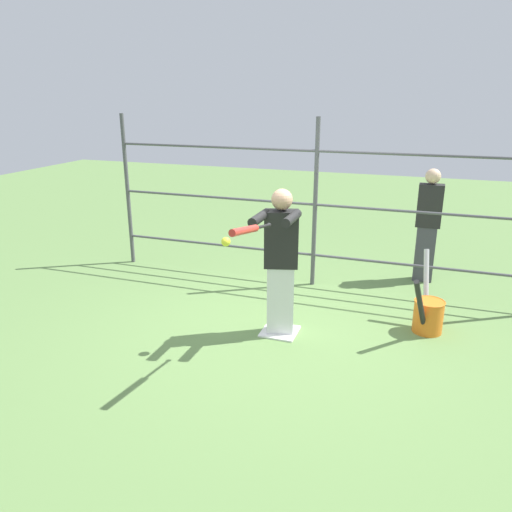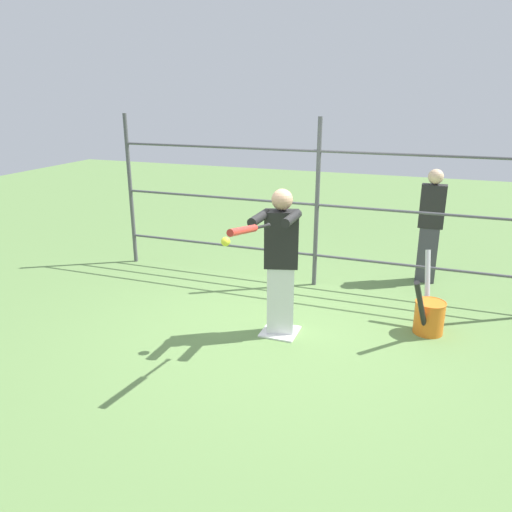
# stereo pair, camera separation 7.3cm
# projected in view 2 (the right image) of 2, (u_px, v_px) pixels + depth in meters

# --- Properties ---
(ground_plane) EXTENTS (24.00, 24.00, 0.00)m
(ground_plane) POSITION_uv_depth(u_px,v_px,m) (280.00, 332.00, 5.71)
(ground_plane) COLOR #608447
(home_plate) EXTENTS (0.40, 0.40, 0.02)m
(home_plate) POSITION_uv_depth(u_px,v_px,m) (280.00, 332.00, 5.71)
(home_plate) COLOR white
(home_plate) RESTS_ON ground
(fence_backstop) EXTENTS (5.99, 0.06, 2.32)m
(fence_backstop) POSITION_uv_depth(u_px,v_px,m) (317.00, 205.00, 6.77)
(fence_backstop) COLOR #4C4C51
(fence_backstop) RESTS_ON ground
(batter) EXTENTS (0.41, 0.64, 1.66)m
(batter) POSITION_uv_depth(u_px,v_px,m) (281.00, 259.00, 5.42)
(batter) COLOR silver
(batter) RESTS_ON ground
(baseball_bat_swinging) EXTENTS (0.09, 0.90, 0.20)m
(baseball_bat_swinging) POSITION_uv_depth(u_px,v_px,m) (246.00, 230.00, 4.39)
(baseball_bat_swinging) COLOR black
(softball_in_flight) EXTENTS (0.10, 0.10, 0.10)m
(softball_in_flight) POSITION_uv_depth(u_px,v_px,m) (226.00, 242.00, 5.05)
(softball_in_flight) COLOR yellow
(bat_bucket) EXTENTS (0.37, 0.95, 0.87)m
(bat_bucket) POSITION_uv_depth(u_px,v_px,m) (428.00, 314.00, 5.63)
(bat_bucket) COLOR orange
(bat_bucket) RESTS_ON ground
(bystander_behind_fence) EXTENTS (0.34, 0.21, 1.63)m
(bystander_behind_fence) POSITION_uv_depth(u_px,v_px,m) (430.00, 225.00, 7.00)
(bystander_behind_fence) COLOR #3F3F47
(bystander_behind_fence) RESTS_ON ground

